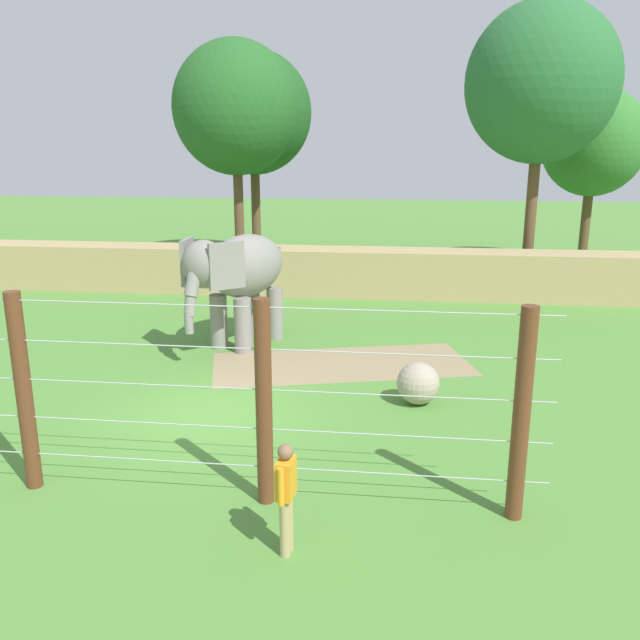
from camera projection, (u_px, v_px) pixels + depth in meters
The scene contains 11 objects.
ground_plane at pixel (211, 414), 14.07m from camera, with size 120.00×120.00×0.00m, color #518938.
dirt_patch at pixel (342, 364), 17.34m from camera, with size 6.75×2.84×0.01m, color #937F5B.
embankment_wall at pixel (298, 271), 25.57m from camera, with size 36.00×1.80×1.77m, color tan.
elephant at pixel (239, 272), 18.39m from camera, with size 2.79×4.09×3.25m.
enrichment_ball at pixel (418, 383), 14.56m from camera, with size 0.96×0.96×0.96m, color tan.
cable_fence at pixel (144, 398), 10.43m from camera, with size 12.63×0.26×3.38m.
zookeeper at pixel (286, 494), 9.05m from camera, with size 0.26×0.59×1.67m.
tree_far_left at pixel (236, 108), 29.10m from camera, with size 5.61×5.61×10.20m.
tree_left_of_centre at pixel (254, 113), 31.18m from camera, with size 5.54×5.54×10.07m.
tree_behind_wall at pixel (541, 83), 25.06m from camera, with size 5.81×5.81×11.02m.
tree_right_of_centre at pixel (594, 143), 29.91m from camera, with size 4.66×4.66×8.23m.
Camera 1 is at (3.92, -12.69, 5.57)m, focal length 36.70 mm.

